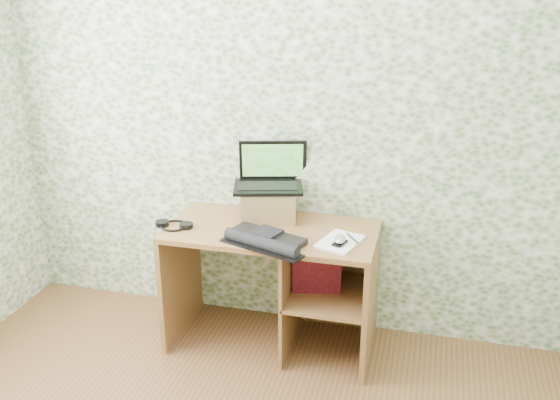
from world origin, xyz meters
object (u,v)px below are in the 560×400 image
(notepad, at_px, (340,242))
(laptop, at_px, (270,176))
(keyboard, at_px, (265,240))
(desk, at_px, (286,270))
(riser, at_px, (268,204))

(notepad, bearing_deg, laptop, 165.78)
(laptop, distance_m, keyboard, 0.46)
(desk, xyz_separation_m, notepad, (0.33, -0.12, 0.28))
(keyboard, bearing_deg, notepad, 35.54)
(desk, distance_m, riser, 0.41)
(laptop, relative_size, keyboard, 0.92)
(laptop, height_order, notepad, laptop)
(laptop, relative_size, notepad, 1.67)
(notepad, bearing_deg, desk, 176.31)
(desk, relative_size, riser, 3.82)
(riser, xyz_separation_m, laptop, (-0.00, 0.04, 0.16))
(riser, distance_m, laptop, 0.16)
(laptop, xyz_separation_m, keyboard, (0.08, -0.39, -0.23))
(riser, relative_size, keyboard, 0.63)
(desk, height_order, keyboard, keyboard)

